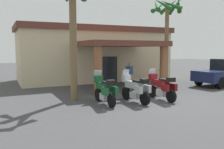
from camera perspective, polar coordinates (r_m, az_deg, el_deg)
ground_plane at (r=12.93m, az=11.54°, el=-6.08°), size 80.00×80.00×0.00m
motel_building at (r=21.02m, az=-4.06°, el=5.03°), size 13.01×9.95×4.54m
motorcycle_green at (r=11.72m, az=-1.76°, el=-3.74°), size 0.71×2.21×1.61m
motorcycle_silver at (r=12.18m, az=5.60°, el=-3.39°), size 0.76×2.21×1.61m
motorcycle_maroon at (r=12.98m, az=11.77°, el=-2.90°), size 0.72×2.21×1.61m
pedestrian at (r=17.60m, az=4.15°, el=0.49°), size 0.51×0.32×1.70m
pickup_truck_navy at (r=19.86m, az=25.11°, el=0.44°), size 5.44×2.71×1.95m
palm_tree_near_portico at (r=19.56m, az=12.98°, el=13.31°), size 2.60×2.59×6.77m
palm_tree_roadside at (r=12.86m, az=-9.31°, el=14.49°), size 2.35×2.41×6.38m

